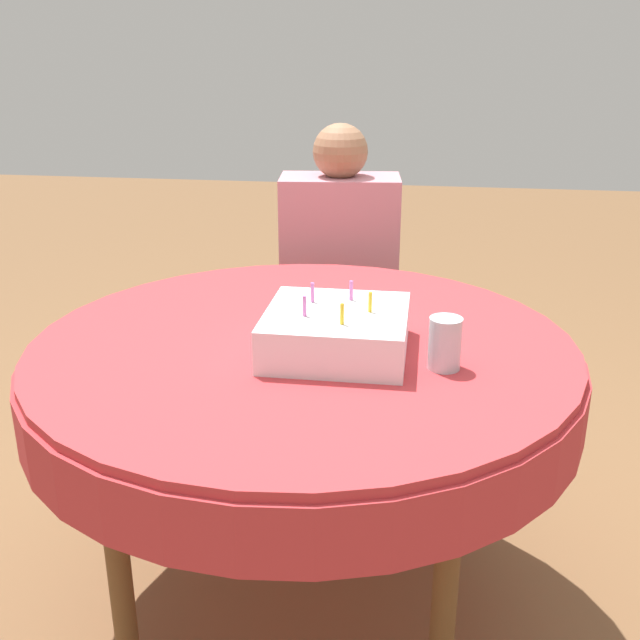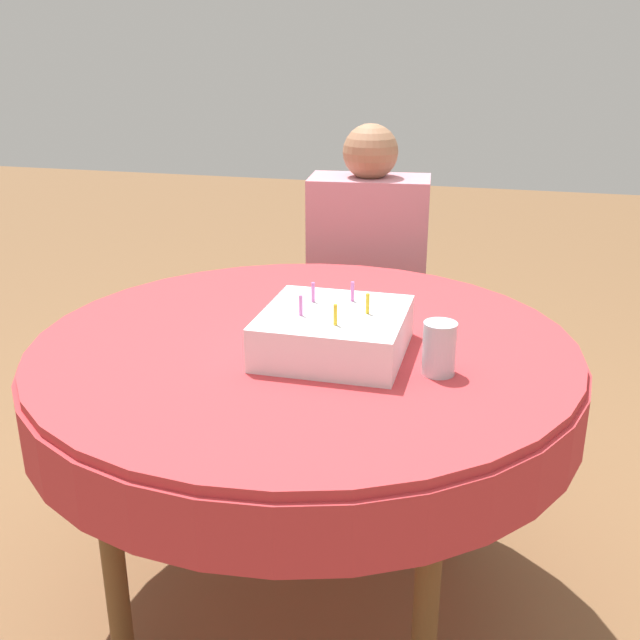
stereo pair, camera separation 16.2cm
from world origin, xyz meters
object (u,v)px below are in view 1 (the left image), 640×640
Objects in this scene: birthday_cake at (336,332)px; drinking_glass at (445,343)px; person at (339,261)px; chair at (339,302)px.

drinking_glass is (0.23, -0.05, 0.01)m from birthday_cake.
person is 0.93m from birthday_cake.
chair is 0.82× the size of person.
birthday_cake is at bearing -89.47° from chair.
person reaches higher than chair.
drinking_glass is at bearing -78.16° from chair.
chair is 8.43× the size of drinking_glass.
chair is at bearing 96.55° from birthday_cake.
birthday_cake is at bearing -89.41° from person.
person is at bearing 96.61° from birthday_cake.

